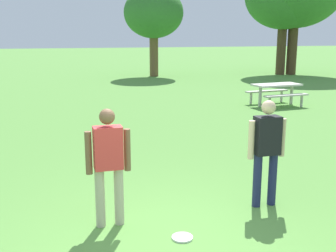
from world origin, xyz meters
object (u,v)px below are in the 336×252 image
at_px(person_thrower, 108,160).
at_px(frisbee, 182,237).
at_px(tree_tall_left, 154,13).
at_px(person_catcher, 267,146).
at_px(picnic_table_near, 276,90).

relative_size(person_thrower, frisbee, 5.92).
bearing_deg(frisbee, tree_tall_left, 79.83).
height_order(person_catcher, tree_tall_left, tree_tall_left).
xyz_separation_m(person_thrower, tree_tall_left, (4.36, 18.86, 2.60)).
xyz_separation_m(person_thrower, picnic_table_near, (6.69, 8.26, -0.38)).
height_order(person_thrower, picnic_table_near, person_thrower).
bearing_deg(person_thrower, tree_tall_left, 76.97).
xyz_separation_m(picnic_table_near, tree_tall_left, (-2.32, 10.60, 2.98)).
relative_size(person_catcher, picnic_table_near, 0.87).
relative_size(person_catcher, frisbee, 5.92).
bearing_deg(person_thrower, picnic_table_near, 51.00).
distance_m(frisbee, picnic_table_near, 10.62).
bearing_deg(picnic_table_near, person_thrower, -129.00).
relative_size(picnic_table_near, tree_tall_left, 0.38).
xyz_separation_m(frisbee, picnic_table_near, (5.82, 8.87, 0.55)).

